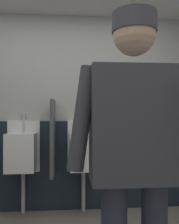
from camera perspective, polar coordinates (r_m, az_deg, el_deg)
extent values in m
cube|color=#B2B2AD|center=(3.21, -5.37, -0.03)|extent=(4.12, 0.12, 2.50)
cube|color=#19232D|center=(3.21, -5.39, -12.33)|extent=(3.52, 0.03, 1.14)
cube|color=white|center=(3.20, -15.13, -7.68)|extent=(0.40, 0.05, 0.65)
cube|color=white|center=(3.04, -15.72, -9.03)|extent=(0.34, 0.30, 0.45)
cylinder|color=#B7BABF|center=(3.17, -15.16, -2.41)|extent=(0.04, 0.04, 0.24)
cylinder|color=#B7BABF|center=(3.28, -15.27, -17.34)|extent=(0.05, 0.05, 0.55)
cube|color=white|center=(3.15, -1.48, -7.80)|extent=(0.40, 0.05, 0.65)
cube|color=white|center=(2.99, -1.30, -9.18)|extent=(0.34, 0.30, 0.45)
cylinder|color=#B7BABF|center=(3.12, -1.47, -2.45)|extent=(0.04, 0.04, 0.24)
cylinder|color=#B7BABF|center=(3.24, -1.44, -17.59)|extent=(0.05, 0.05, 0.55)
cube|color=#4C4C51|center=(2.94, -8.61, -5.90)|extent=(0.04, 0.40, 0.90)
cube|color=#3F3F47|center=(1.33, 10.46, -2.82)|extent=(0.47, 0.24, 0.61)
cylinder|color=#3F3F47|center=(1.28, -1.75, -1.49)|extent=(0.17, 0.09, 0.56)
sphere|color=#D8AD8C|center=(1.39, 10.45, 17.41)|extent=(0.23, 0.23, 0.23)
cylinder|color=#3F3F47|center=(1.41, 10.45, 19.85)|extent=(0.24, 0.24, 0.10)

